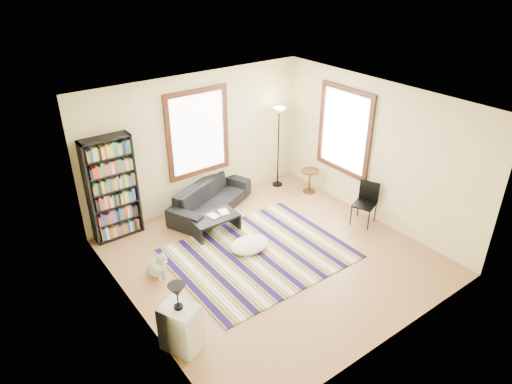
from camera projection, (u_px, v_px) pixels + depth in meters
floor at (273, 259)px, 8.19m from camera, size 5.00×5.00×0.10m
ceiling at (276, 102)px, 6.82m from camera, size 5.00×5.00×0.10m
wall_back at (196, 141)px, 9.31m from camera, size 5.00×0.10×2.80m
wall_front at (401, 263)px, 5.70m from camera, size 5.00×0.10×2.80m
wall_left at (127, 239)px, 6.17m from camera, size 0.10×5.00×2.80m
wall_right at (377, 151)px, 8.84m from camera, size 0.10×5.00×2.80m
window_back at (198, 133)px, 9.16m from camera, size 1.20×0.06×1.60m
window_right at (345, 131)px, 9.27m from camera, size 0.06×1.20×1.60m
rug at (259, 253)px, 8.23m from camera, size 3.03×2.43×0.02m
sofa at (211, 198)px, 9.46m from camera, size 1.54×2.16×0.59m
bookshelf at (112, 189)px, 8.32m from camera, size 0.90×0.30×2.00m
coffee_table at (215, 225)px, 8.78m from camera, size 0.98×0.66×0.36m
book_a at (210, 218)px, 8.63m from camera, size 0.26×0.22×0.02m
book_b at (220, 213)px, 8.80m from camera, size 0.23×0.27×0.02m
floor_cushion at (250, 245)px, 8.33m from camera, size 0.83×0.68×0.19m
floor_lamp at (278, 148)px, 10.22m from camera, size 0.39×0.39×1.86m
side_table at (310, 181)px, 10.22m from camera, size 0.47×0.47×0.54m
folding_chair at (364, 205)px, 8.96m from camera, size 0.53×0.52×0.86m
white_cabinet at (181, 328)px, 6.16m from camera, size 0.56×0.61×0.70m
table_lamp at (177, 297)px, 5.90m from camera, size 0.29×0.29×0.38m
dog at (156, 263)px, 7.59m from camera, size 0.47×0.57×0.49m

